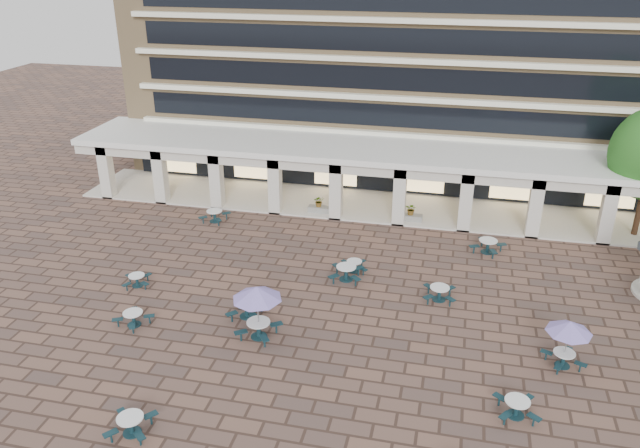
# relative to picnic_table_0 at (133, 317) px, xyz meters

# --- Properties ---
(ground) EXTENTS (120.00, 120.00, 0.00)m
(ground) POSITION_rel_picnic_table_0_xyz_m (9.06, 2.51, -0.43)
(ground) COLOR brown
(ground) RESTS_ON ground
(apartment_building) EXTENTS (40.00, 15.50, 25.20)m
(apartment_building) POSITION_rel_picnic_table_0_xyz_m (9.06, 27.97, 12.17)
(apartment_building) COLOR tan
(apartment_building) RESTS_ON ground
(retail_arcade) EXTENTS (42.00, 6.60, 4.40)m
(retail_arcade) POSITION_rel_picnic_table_0_xyz_m (9.06, 17.31, 2.57)
(retail_arcade) COLOR white
(retail_arcade) RESTS_ON ground
(picnic_table_0) EXTENTS (1.93, 1.93, 0.72)m
(picnic_table_0) POSITION_rel_picnic_table_0_xyz_m (0.00, 0.00, 0.00)
(picnic_table_0) COLOR #122F37
(picnic_table_0) RESTS_ON ground
(picnic_table_1) EXTENTS (1.85, 1.85, 0.76)m
(picnic_table_1) POSITION_rel_picnic_table_0_xyz_m (3.52, -6.72, 0.03)
(picnic_table_1) COLOR #122F37
(picnic_table_1) RESTS_ON ground
(picnic_table_3) EXTENTS (1.86, 1.86, 0.75)m
(picnic_table_3) POSITION_rel_picnic_table_0_xyz_m (17.78, -2.45, 0.02)
(picnic_table_3) COLOR #122F37
(picnic_table_3) RESTS_ON ground
(picnic_table_5) EXTENTS (1.85, 1.85, 0.80)m
(picnic_table_5) POSITION_rel_picnic_table_0_xyz_m (5.12, 1.95, 0.05)
(picnic_table_5) COLOR #122F37
(picnic_table_5) RESTS_ON ground
(picnic_table_6) EXTENTS (2.34, 2.34, 2.71)m
(picnic_table_6) POSITION_rel_picnic_table_0_xyz_m (6.24, 0.41, 1.87)
(picnic_table_6) COLOR #122F37
(picnic_table_6) RESTS_ON ground
(picnic_table_7) EXTENTS (1.76, 1.76, 0.76)m
(picnic_table_7) POSITION_rel_picnic_table_0_xyz_m (14.35, 5.72, 0.03)
(picnic_table_7) COLOR #122F37
(picnic_table_7) RESTS_ON ground
(picnic_table_8) EXTENTS (1.76, 1.76, 0.65)m
(picnic_table_8) POSITION_rel_picnic_table_0_xyz_m (-1.68, 3.52, -0.04)
(picnic_table_8) COLOR #122F37
(picnic_table_8) RESTS_ON ground
(picnic_table_9) EXTENTS (1.69, 1.69, 0.65)m
(picnic_table_9) POSITION_rel_picnic_table_0_xyz_m (9.49, 7.78, -0.04)
(picnic_table_9) COLOR #122F37
(picnic_table_9) RESTS_ON ground
(picnic_table_10) EXTENTS (1.91, 1.91, 0.83)m
(picnic_table_10) POSITION_rel_picnic_table_0_xyz_m (9.23, 6.73, 0.07)
(picnic_table_10) COLOR #122F37
(picnic_table_10) RESTS_ON ground
(picnic_table_11) EXTENTS (1.98, 1.98, 2.29)m
(picnic_table_11) POSITION_rel_picnic_table_0_xyz_m (19.96, 1.30, 1.51)
(picnic_table_11) COLOR #122F37
(picnic_table_11) RESTS_ON ground
(picnic_table_12) EXTENTS (1.88, 1.88, 0.78)m
(picnic_table_12) POSITION_rel_picnic_table_0_xyz_m (-0.79, 12.51, 0.04)
(picnic_table_12) COLOR #122F37
(picnic_table_12) RESTS_ON ground
(picnic_table_13) EXTENTS (2.24, 2.24, 0.82)m
(picnic_table_13) POSITION_rel_picnic_table_0_xyz_m (16.88, 11.90, 0.06)
(picnic_table_13) COLOR #122F37
(picnic_table_13) RESTS_ON ground
(planter_left) EXTENTS (1.50, 0.76, 1.29)m
(planter_left) POSITION_rel_picnic_table_0_xyz_m (5.68, 15.41, 0.10)
(planter_left) COLOR gray
(planter_left) RESTS_ON ground
(planter_right) EXTENTS (1.50, 0.81, 1.31)m
(planter_right) POSITION_rel_picnic_table_0_xyz_m (11.96, 15.41, 0.12)
(planter_right) COLOR gray
(planter_right) RESTS_ON ground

